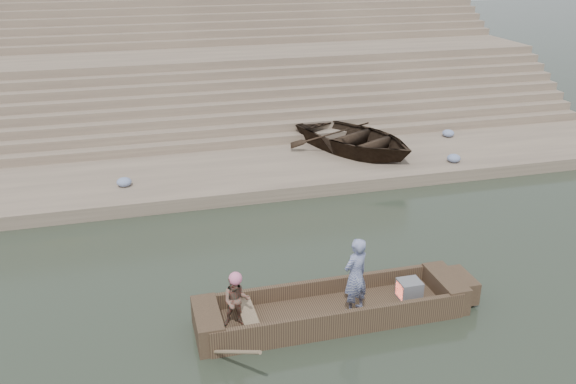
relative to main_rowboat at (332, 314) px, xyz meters
name	(u,v)px	position (x,y,z in m)	size (l,w,h in m)	color
ground	(230,332)	(-2.11, 0.07, -0.11)	(120.00, 120.00, 0.00)	#293225
lower_landing	(186,180)	(-2.11, 8.07, 0.09)	(32.00, 4.00, 0.40)	gray
mid_landing	(164,89)	(-2.11, 15.57, 1.29)	(32.00, 3.00, 2.80)	gray
upper_landing	(152,35)	(-2.11, 22.57, 2.49)	(32.00, 3.00, 5.20)	gray
ghat_steps	(161,71)	(-2.11, 17.26, 1.69)	(32.00, 11.00, 5.20)	gray
main_rowboat	(332,314)	(0.00, 0.00, 0.00)	(5.00, 1.30, 0.22)	brown
rowboat_trim	(342,304)	(0.21, -0.01, 0.20)	(6.04, 2.63, 1.77)	brown
standing_man	(355,276)	(0.41, -0.17, 0.93)	(0.60, 0.39, 1.64)	navy
rowing_man	(236,301)	(-1.98, -0.03, 0.66)	(0.54, 0.42, 1.10)	#236B54
television	(409,289)	(1.69, 0.00, 0.31)	(0.46, 0.42, 0.40)	slate
beached_rowboat	(355,138)	(3.78, 8.69, 0.77)	(3.31, 4.64, 0.96)	#2D2116
cloth_bundles	(257,166)	(0.14, 7.85, 0.42)	(17.91, 2.98, 0.26)	#3F5999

